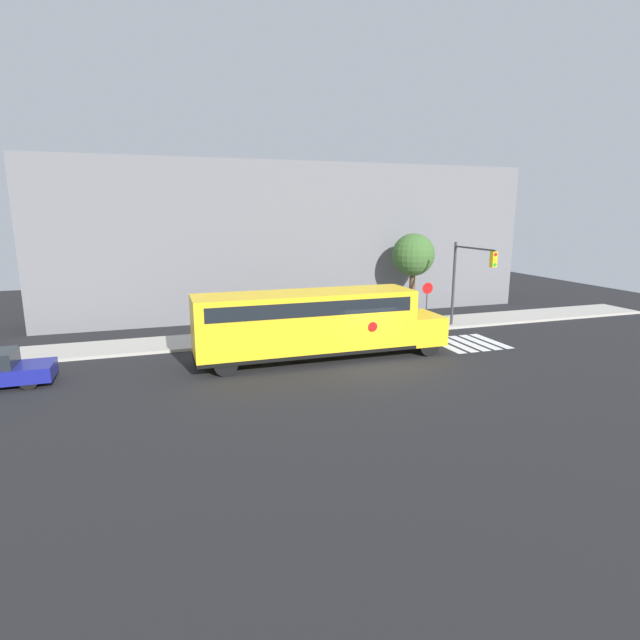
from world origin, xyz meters
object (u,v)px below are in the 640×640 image
object	(u,v)px
traffic_light	(467,273)
tree_near_sidewalk	(413,256)
school_bus	(313,321)
stop_sign	(427,299)

from	to	relation	value
traffic_light	tree_near_sidewalk	bearing A→B (deg)	100.35
school_bus	tree_near_sidewalk	distance (m)	11.82
traffic_light	tree_near_sidewalk	distance (m)	4.79
traffic_light	school_bus	bearing A→B (deg)	-165.12
traffic_light	tree_near_sidewalk	size ratio (longest dim) A/B	0.93
stop_sign	tree_near_sidewalk	bearing A→B (deg)	75.82
school_bus	tree_near_sidewalk	world-z (taller)	tree_near_sidewalk
school_bus	traffic_light	xyz separation A→B (m)	(9.89, 2.63, 1.55)
school_bus	tree_near_sidewalk	size ratio (longest dim) A/B	2.18
stop_sign	tree_near_sidewalk	world-z (taller)	tree_near_sidewalk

